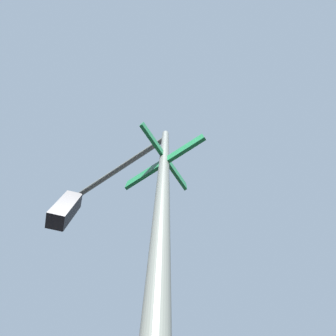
{
  "coord_description": "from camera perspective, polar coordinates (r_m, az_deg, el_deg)",
  "views": [
    {
      "loc": [
        -7.48,
        -6.89,
        1.06
      ],
      "look_at": [
        -6.34,
        -7.18,
        4.44
      ],
      "focal_mm": 25.69,
      "sensor_mm": 36.0,
      "label": 1
    }
  ],
  "objects": [
    {
      "name": "traffic_signal_near",
      "position": [
        3.21,
        -15.1,
        -7.15
      ],
      "size": [
        2.12,
        1.92,
        5.49
      ],
      "color": "#474C47",
      "rests_on": "ground_plane"
    }
  ]
}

